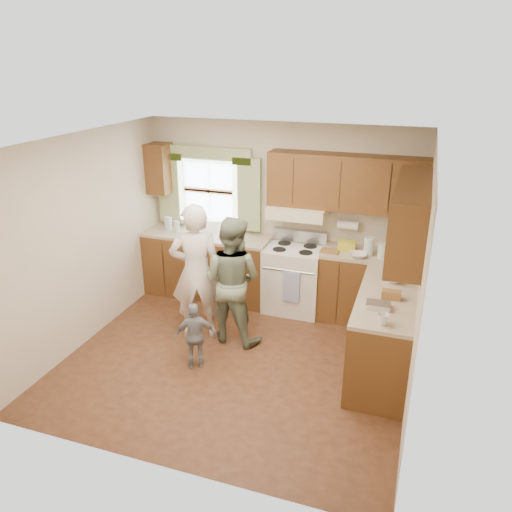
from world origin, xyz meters
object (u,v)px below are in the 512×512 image
(child, at_px, (195,336))
(woman_left, at_px, (196,272))
(woman_right, at_px, (232,280))
(stove, at_px, (294,277))

(child, bearing_deg, woman_left, -93.22)
(woman_right, distance_m, child, 0.83)
(woman_left, distance_m, child, 0.84)
(stove, relative_size, child, 1.36)
(woman_left, bearing_deg, child, 91.17)
(stove, height_order, woman_right, woman_right)
(stove, relative_size, woman_right, 0.68)
(woman_left, xyz_separation_m, woman_right, (0.43, 0.06, -0.07))
(stove, distance_m, woman_right, 1.18)
(woman_right, xyz_separation_m, child, (-0.17, -0.71, -0.40))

